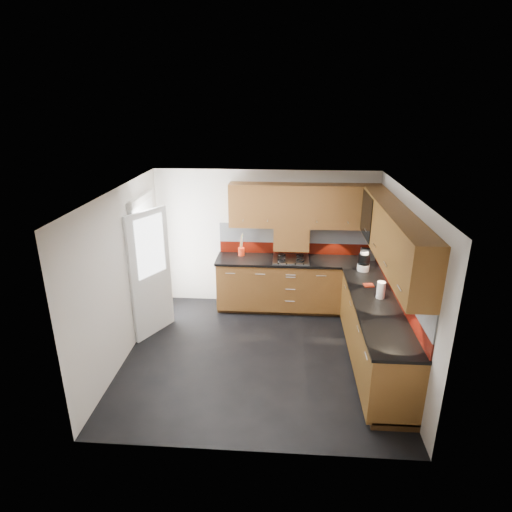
# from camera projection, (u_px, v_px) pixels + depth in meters

# --- Properties ---
(room) EXTENTS (4.00, 3.80, 2.64)m
(room) POSITION_uv_depth(u_px,v_px,m) (259.00, 259.00, 5.69)
(room) COLOR black
(base_cabinets) EXTENTS (2.70, 3.20, 0.95)m
(base_cabinets) POSITION_uv_depth(u_px,v_px,m) (330.00, 308.00, 6.66)
(base_cabinets) COLOR #5C3014
(base_cabinets) RESTS_ON room
(countertop) EXTENTS (2.72, 3.22, 0.04)m
(countertop) POSITION_uv_depth(u_px,v_px,m) (331.00, 280.00, 6.48)
(countertop) COLOR black
(countertop) RESTS_ON base_cabinets
(backsplash) EXTENTS (2.70, 3.20, 0.54)m
(backsplash) POSITION_uv_depth(u_px,v_px,m) (345.00, 257.00, 6.57)
(backsplash) COLOR maroon
(backsplash) RESTS_ON countertop
(upper_cabinets) EXTENTS (2.50, 3.20, 0.72)m
(upper_cabinets) POSITION_uv_depth(u_px,v_px,m) (346.00, 220.00, 6.22)
(upper_cabinets) COLOR #5C3014
(upper_cabinets) RESTS_ON room
(extractor_hood) EXTENTS (0.60, 0.33, 0.40)m
(extractor_hood) POSITION_uv_depth(u_px,v_px,m) (291.00, 238.00, 7.27)
(extractor_hood) COLOR #5C3014
(extractor_hood) RESTS_ON room
(glass_cabinet) EXTENTS (0.32, 0.80, 0.66)m
(glass_cabinet) POSITION_uv_depth(u_px,v_px,m) (376.00, 214.00, 6.45)
(glass_cabinet) COLOR black
(glass_cabinet) RESTS_ON room
(back_door) EXTENTS (0.42, 1.19, 2.04)m
(back_door) POSITION_uv_depth(u_px,v_px,m) (148.00, 267.00, 6.67)
(back_door) COLOR white
(back_door) RESTS_ON room
(gas_hob) EXTENTS (0.61, 0.53, 0.05)m
(gas_hob) POSITION_uv_depth(u_px,v_px,m) (291.00, 259.00, 7.22)
(gas_hob) COLOR silver
(gas_hob) RESTS_ON countertop
(utensil_pot) EXTENTS (0.11, 0.11, 0.40)m
(utensil_pot) POSITION_uv_depth(u_px,v_px,m) (241.00, 250.00, 7.40)
(utensil_pot) COLOR red
(utensil_pot) RESTS_ON countertop
(toaster) EXTENTS (0.28, 0.20, 0.18)m
(toaster) POSITION_uv_depth(u_px,v_px,m) (368.00, 254.00, 7.25)
(toaster) COLOR silver
(toaster) RESTS_ON countertop
(food_processor) EXTENTS (0.19, 0.19, 0.32)m
(food_processor) POSITION_uv_depth(u_px,v_px,m) (364.00, 262.00, 6.74)
(food_processor) COLOR white
(food_processor) RESTS_ON countertop
(paper_towel) EXTENTS (0.12, 0.12, 0.24)m
(paper_towel) POSITION_uv_depth(u_px,v_px,m) (381.00, 290.00, 5.82)
(paper_towel) COLOR white
(paper_towel) RESTS_ON countertop
(orange_cloth) EXTENTS (0.15, 0.14, 0.01)m
(orange_cloth) POSITION_uv_depth(u_px,v_px,m) (369.00, 285.00, 6.23)
(orange_cloth) COLOR red
(orange_cloth) RESTS_ON countertop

